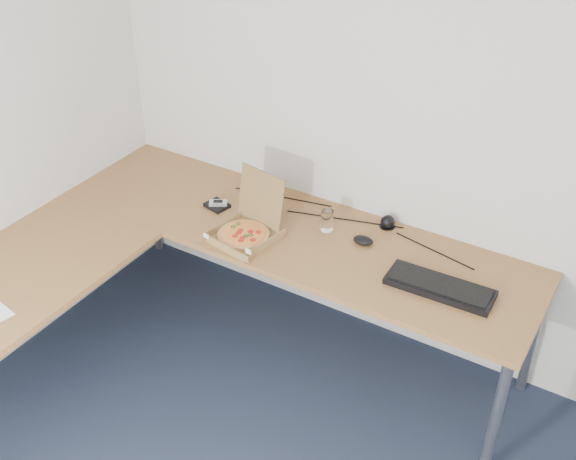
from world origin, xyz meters
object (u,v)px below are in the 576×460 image
Objects in this scene: desk at (189,258)px; drinking_glass at (327,220)px; pizza_box at (245,231)px; wallet at (217,205)px; keyboard at (440,287)px.

drinking_glass is (0.47, 0.52, 0.09)m from desk.
pizza_box is 0.41m from drinking_glass.
wallet is at bearing -169.37° from drinking_glass.
wallet is at bearing 107.25° from desk.
drinking_glass is 0.23× the size of keyboard.
drinking_glass reaches higher than keyboard.
pizza_box is 0.69× the size of keyboard.
desk is 0.31m from pizza_box.
pizza_box reaches higher than drinking_glass.
desk is at bearing -131.86° from drinking_glass.
drinking_glass is 0.61m from wallet.
drinking_glass is at bearing 164.52° from keyboard.
drinking_glass is at bearing 48.14° from desk.
pizza_box is at bearing -139.92° from drinking_glass.
wallet is (-0.28, 0.15, -0.02)m from pizza_box.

